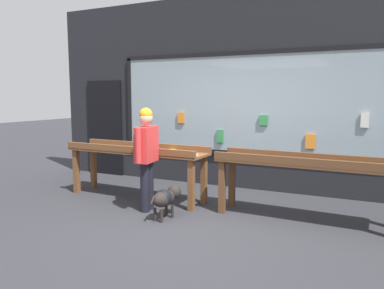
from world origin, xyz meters
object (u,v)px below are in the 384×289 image
at_px(person_browsing, 147,152).
at_px(small_dog, 166,197).
at_px(display_table_left, 136,155).
at_px(display_table_right, 306,169).

xyz_separation_m(person_browsing, small_dog, (0.45, -0.22, -0.60)).
xyz_separation_m(display_table_left, person_browsing, (0.55, -0.54, 0.16)).
height_order(display_table_left, small_dog, display_table_left).
distance_m(person_browsing, small_dog, 0.78).
relative_size(display_table_left, small_dog, 4.08).
height_order(display_table_left, person_browsing, person_browsing).
relative_size(display_table_right, small_dog, 4.07).
xyz_separation_m(display_table_right, small_dog, (-1.83, -0.76, -0.44)).
xyz_separation_m(display_table_right, person_browsing, (-2.28, -0.54, 0.16)).
relative_size(display_table_left, display_table_right, 1.00).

